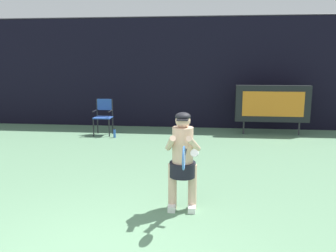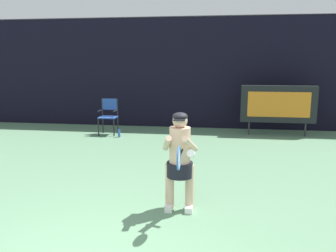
{
  "view_description": "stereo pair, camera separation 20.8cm",
  "coord_description": "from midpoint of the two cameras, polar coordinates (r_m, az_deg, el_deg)",
  "views": [
    {
      "loc": [
        1.21,
        -3.06,
        2.21
      ],
      "look_at": [
        0.53,
        3.05,
        1.05
      ],
      "focal_mm": 36.84,
      "sensor_mm": 36.0,
      "label": 1
    },
    {
      "loc": [
        1.41,
        -3.03,
        2.21
      ],
      "look_at": [
        0.53,
        3.05,
        1.05
      ],
      "focal_mm": 36.84,
      "sensor_mm": 36.0,
      "label": 2
    }
  ],
  "objects": [
    {
      "name": "backdrop_screen",
      "position": [
        11.63,
        1.84,
        8.69
      ],
      "size": [
        18.0,
        0.12,
        3.66
      ],
      "color": "black",
      "rests_on": "ground"
    },
    {
      "name": "scoreboard",
      "position": [
        10.83,
        18.29,
        3.44
      ],
      "size": [
        2.2,
        0.21,
        1.5
      ],
      "color": "black",
      "rests_on": "ground"
    },
    {
      "name": "umpire_chair",
      "position": [
        10.65,
        -9.25,
        1.94
      ],
      "size": [
        0.52,
        0.44,
        1.08
      ],
      "color": "black",
      "rests_on": "ground"
    },
    {
      "name": "water_bottle",
      "position": [
        10.25,
        -7.52,
        -1.17
      ],
      "size": [
        0.07,
        0.07,
        0.27
      ],
      "color": "blue",
      "rests_on": "ground"
    },
    {
      "name": "tennis_player",
      "position": [
        5.1,
        3.13,
        -5.25
      ],
      "size": [
        0.53,
        0.61,
        1.48
      ],
      "color": "white",
      "rests_on": "ground"
    },
    {
      "name": "tennis_racket",
      "position": [
        4.45,
        3.17,
        -5.26
      ],
      "size": [
        0.03,
        0.6,
        0.31
      ],
      "rotation": [
        0.0,
        0.0,
        0.0
      ],
      "color": "black"
    }
  ]
}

